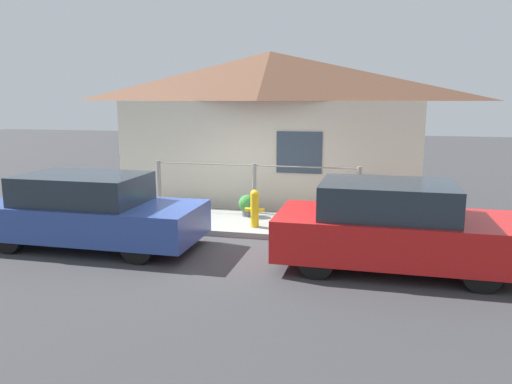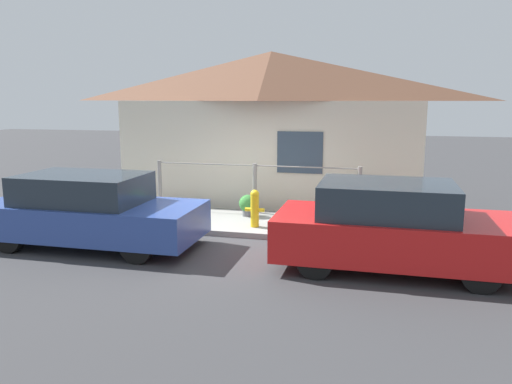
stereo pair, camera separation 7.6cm
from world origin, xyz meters
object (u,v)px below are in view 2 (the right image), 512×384
Objects in this scene: car_right at (393,227)px; potted_plant_near_hydrant at (248,204)px; fire_hydrant at (255,207)px; car_left at (90,211)px.

potted_plant_near_hydrant is at bearing 140.60° from car_right.
car_right is 4.07m from potted_plant_near_hydrant.
fire_hydrant reaches higher than potted_plant_near_hydrant.
car_right reaches higher than fire_hydrant.
car_right is 4.91× the size of fire_hydrant.
car_left is 3.54m from potted_plant_near_hydrant.
car_right is 3.21m from fire_hydrant.
car_right reaches higher than potted_plant_near_hydrant.
fire_hydrant is 1.00m from potted_plant_near_hydrant.
fire_hydrant is at bearing 148.61° from car_right.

